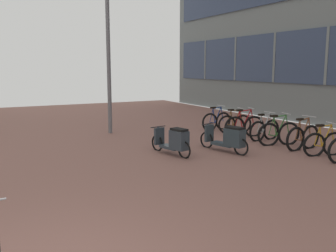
{
  "coord_description": "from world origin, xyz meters",
  "views": [
    {
      "loc": [
        -0.2,
        -3.63,
        2.36
      ],
      "look_at": [
        3.2,
        2.77,
        1.19
      ],
      "focal_mm": 38.98,
      "sensor_mm": 36.0,
      "label": 1
    }
  ],
  "objects_px": {
    "bicycle_rack_02": "(303,138)",
    "scooter_mid": "(174,141)",
    "bicycle_rack_03": "(279,134)",
    "bicycle_rack_05": "(244,126)",
    "scooter_near": "(228,138)",
    "bicycle_rack_07": "(216,121)",
    "bicycle_rack_06": "(235,124)",
    "bicycle_rack_04": "(264,130)",
    "bicycle_rack_01": "(324,144)",
    "lamp_post": "(108,42)"
  },
  "relations": [
    {
      "from": "scooter_near",
      "to": "scooter_mid",
      "type": "height_order",
      "value": "scooter_mid"
    },
    {
      "from": "bicycle_rack_01",
      "to": "scooter_mid",
      "type": "height_order",
      "value": "bicycle_rack_01"
    },
    {
      "from": "bicycle_rack_05",
      "to": "scooter_near",
      "type": "relative_size",
      "value": 0.82
    },
    {
      "from": "bicycle_rack_01",
      "to": "scooter_near",
      "type": "height_order",
      "value": "bicycle_rack_01"
    },
    {
      "from": "bicycle_rack_05",
      "to": "bicycle_rack_06",
      "type": "bearing_deg",
      "value": 74.77
    },
    {
      "from": "bicycle_rack_05",
      "to": "bicycle_rack_03",
      "type": "bearing_deg",
      "value": -89.16
    },
    {
      "from": "bicycle_rack_02",
      "to": "bicycle_rack_05",
      "type": "xyz_separation_m",
      "value": [
        -0.18,
        2.38,
        0.01
      ]
    },
    {
      "from": "bicycle_rack_05",
      "to": "scooter_mid",
      "type": "xyz_separation_m",
      "value": [
        -3.44,
        -1.23,
        0.04
      ]
    },
    {
      "from": "bicycle_rack_03",
      "to": "lamp_post",
      "type": "bearing_deg",
      "value": 130.94
    },
    {
      "from": "bicycle_rack_03",
      "to": "bicycle_rack_06",
      "type": "height_order",
      "value": "bicycle_rack_03"
    },
    {
      "from": "bicycle_rack_07",
      "to": "scooter_mid",
      "type": "distance_m",
      "value": 4.42
    },
    {
      "from": "bicycle_rack_05",
      "to": "bicycle_rack_06",
      "type": "relative_size",
      "value": 1.12
    },
    {
      "from": "bicycle_rack_06",
      "to": "bicycle_rack_03",
      "type": "bearing_deg",
      "value": -94.63
    },
    {
      "from": "bicycle_rack_03",
      "to": "bicycle_rack_04",
      "type": "relative_size",
      "value": 1.06
    },
    {
      "from": "bicycle_rack_06",
      "to": "scooter_mid",
      "type": "relative_size",
      "value": 0.79
    },
    {
      "from": "bicycle_rack_01",
      "to": "scooter_near",
      "type": "relative_size",
      "value": 0.71
    },
    {
      "from": "bicycle_rack_04",
      "to": "scooter_mid",
      "type": "bearing_deg",
      "value": -173.11
    },
    {
      "from": "bicycle_rack_02",
      "to": "bicycle_rack_07",
      "type": "xyz_separation_m",
      "value": [
        -0.22,
        3.96,
        -0.01
      ]
    },
    {
      "from": "bicycle_rack_01",
      "to": "bicycle_rack_06",
      "type": "distance_m",
      "value": 3.97
    },
    {
      "from": "bicycle_rack_05",
      "to": "bicycle_rack_07",
      "type": "bearing_deg",
      "value": 91.33
    },
    {
      "from": "bicycle_rack_07",
      "to": "scooter_mid",
      "type": "relative_size",
      "value": 0.83
    },
    {
      "from": "bicycle_rack_05",
      "to": "bicycle_rack_02",
      "type": "bearing_deg",
      "value": -85.62
    },
    {
      "from": "bicycle_rack_07",
      "to": "scooter_mid",
      "type": "xyz_separation_m",
      "value": [
        -3.4,
        -2.82,
        0.06
      ]
    },
    {
      "from": "bicycle_rack_03",
      "to": "scooter_near",
      "type": "xyz_separation_m",
      "value": [
        -1.96,
        -0.05,
        0.04
      ]
    },
    {
      "from": "bicycle_rack_02",
      "to": "scooter_mid",
      "type": "bearing_deg",
      "value": 162.41
    },
    {
      "from": "bicycle_rack_03",
      "to": "bicycle_rack_05",
      "type": "bearing_deg",
      "value": 90.84
    },
    {
      "from": "bicycle_rack_01",
      "to": "lamp_post",
      "type": "distance_m",
      "value": 7.77
    },
    {
      "from": "bicycle_rack_05",
      "to": "bicycle_rack_07",
      "type": "xyz_separation_m",
      "value": [
        -0.04,
        1.59,
        -0.02
      ]
    },
    {
      "from": "scooter_mid",
      "to": "lamp_post",
      "type": "xyz_separation_m",
      "value": [
        -0.4,
        4.09,
        2.84
      ]
    },
    {
      "from": "bicycle_rack_02",
      "to": "lamp_post",
      "type": "bearing_deg",
      "value": 127.47
    },
    {
      "from": "scooter_mid",
      "to": "lamp_post",
      "type": "height_order",
      "value": "lamp_post"
    },
    {
      "from": "bicycle_rack_06",
      "to": "scooter_near",
      "type": "height_order",
      "value": "bicycle_rack_06"
    },
    {
      "from": "bicycle_rack_02",
      "to": "bicycle_rack_03",
      "type": "distance_m",
      "value": 0.81
    },
    {
      "from": "bicycle_rack_01",
      "to": "bicycle_rack_02",
      "type": "xyz_separation_m",
      "value": [
        0.08,
        0.79,
        0.02
      ]
    },
    {
      "from": "bicycle_rack_07",
      "to": "bicycle_rack_06",
      "type": "bearing_deg",
      "value": -72.32
    },
    {
      "from": "bicycle_rack_05",
      "to": "bicycle_rack_07",
      "type": "relative_size",
      "value": 1.07
    },
    {
      "from": "bicycle_rack_02",
      "to": "bicycle_rack_06",
      "type": "bearing_deg",
      "value": 89.39
    },
    {
      "from": "bicycle_rack_03",
      "to": "scooter_mid",
      "type": "height_order",
      "value": "bicycle_rack_03"
    },
    {
      "from": "bicycle_rack_05",
      "to": "bicycle_rack_07",
      "type": "height_order",
      "value": "bicycle_rack_05"
    },
    {
      "from": "bicycle_rack_03",
      "to": "bicycle_rack_05",
      "type": "height_order",
      "value": "bicycle_rack_05"
    },
    {
      "from": "bicycle_rack_06",
      "to": "bicycle_rack_07",
      "type": "height_order",
      "value": "bicycle_rack_07"
    },
    {
      "from": "bicycle_rack_04",
      "to": "bicycle_rack_07",
      "type": "xyz_separation_m",
      "value": [
        -0.21,
        2.38,
        0.0
      ]
    },
    {
      "from": "bicycle_rack_07",
      "to": "lamp_post",
      "type": "relative_size",
      "value": 0.23
    },
    {
      "from": "bicycle_rack_07",
      "to": "scooter_near",
      "type": "distance_m",
      "value": 3.74
    },
    {
      "from": "bicycle_rack_06",
      "to": "bicycle_rack_02",
      "type": "bearing_deg",
      "value": -90.61
    },
    {
      "from": "bicycle_rack_01",
      "to": "bicycle_rack_04",
      "type": "bearing_deg",
      "value": 88.14
    },
    {
      "from": "bicycle_rack_06",
      "to": "scooter_near",
      "type": "relative_size",
      "value": 0.73
    },
    {
      "from": "bicycle_rack_02",
      "to": "bicycle_rack_06",
      "type": "distance_m",
      "value": 3.17
    },
    {
      "from": "bicycle_rack_07",
      "to": "bicycle_rack_03",
      "type": "bearing_deg",
      "value": -88.92
    },
    {
      "from": "bicycle_rack_07",
      "to": "scooter_near",
      "type": "xyz_separation_m",
      "value": [
        -1.9,
        -3.22,
        0.06
      ]
    }
  ]
}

